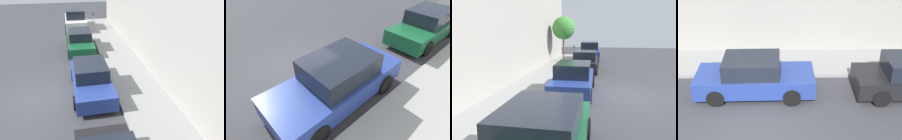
# 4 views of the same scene
# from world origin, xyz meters

# --- Properties ---
(ground_plane) EXTENTS (60.00, 60.00, 0.00)m
(ground_plane) POSITION_xyz_m (0.00, 0.00, 0.00)
(ground_plane) COLOR #38383D
(parked_sedan_third) EXTENTS (1.92, 4.53, 1.54)m
(parked_sedan_third) POSITION_xyz_m (2.37, 0.12, 0.72)
(parked_sedan_third) COLOR navy
(parked_sedan_third) RESTS_ON ground_plane
(parked_sedan_fourth) EXTENTS (1.92, 4.51, 1.54)m
(parked_sedan_fourth) POSITION_xyz_m (2.24, 6.21, 0.72)
(parked_sedan_fourth) COLOR #14512D
(parked_sedan_fourth) RESTS_ON ground_plane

